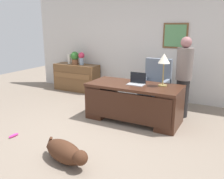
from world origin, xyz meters
TOP-DOWN VIEW (x-y plane):
  - ground_plane at (0.00, 0.00)m, footprint 12.00×12.00m
  - back_wall at (0.00, 2.60)m, footprint 7.00×0.16m
  - desk at (0.32, 0.87)m, footprint 1.81×0.82m
  - credenza at (-2.04, 2.25)m, footprint 1.32×0.50m
  - armchair at (0.45, 1.85)m, footprint 0.60×0.59m
  - person_standing at (1.11, 1.56)m, footprint 0.32×0.32m
  - dog_lying at (0.11, -0.98)m, footprint 0.85×0.46m
  - laptop at (0.36, 0.93)m, footprint 0.32×0.22m
  - desk_lamp at (0.84, 1.03)m, footprint 0.22×0.22m
  - vase_with_flowers at (-1.85, 2.25)m, footprint 0.17×0.17m
  - vase_empty at (-2.28, 2.25)m, footprint 0.10×0.10m
  - potted_plant at (-2.08, 2.25)m, footprint 0.24×0.24m
  - dog_toy_bone at (-1.18, -0.77)m, footprint 0.07×0.19m

SIDE VIEW (x-z plane):
  - ground_plane at x=0.00m, z-range 0.00..0.00m
  - dog_toy_bone at x=-1.18m, z-range 0.00..0.05m
  - dog_lying at x=0.11m, z-range 0.00..0.30m
  - credenza at x=-2.04m, z-range 0.00..0.76m
  - desk at x=0.32m, z-range 0.03..0.77m
  - armchair at x=0.45m, z-range -0.06..1.05m
  - laptop at x=0.36m, z-range 0.68..0.90m
  - person_standing at x=1.11m, z-range 0.02..1.65m
  - vase_empty at x=-2.28m, z-range 0.76..1.05m
  - potted_plant at x=-2.08m, z-range 0.78..1.14m
  - vase_with_flowers at x=-1.85m, z-range 0.79..1.14m
  - desk_lamp at x=0.84m, z-range 0.91..1.52m
  - back_wall at x=0.00m, z-range 0.00..2.70m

